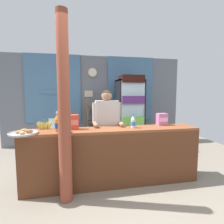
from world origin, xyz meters
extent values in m
plane|color=gray|center=(0.00, 1.13, 0.00)|extent=(7.31, 7.31, 0.00)
cube|color=slate|center=(0.00, 2.87, 1.30)|extent=(5.24, 0.12, 2.59)
cube|color=teal|center=(-1.19, 2.78, 1.64)|extent=(1.51, 0.04, 1.90)
ellipsoid|color=teal|center=(-1.19, 2.76, 1.54)|extent=(0.83, 0.10, 0.16)
cube|color=teal|center=(1.06, 2.78, 1.64)|extent=(1.40, 0.04, 1.90)
ellipsoid|color=teal|center=(1.06, 2.76, 1.54)|extent=(0.77, 0.10, 0.16)
cylinder|color=tan|center=(-0.09, 2.79, 2.12)|extent=(0.27, 0.03, 0.27)
cylinder|color=white|center=(-0.09, 2.78, 2.12)|extent=(0.23, 0.01, 0.23)
cube|color=beige|center=(-0.21, 2.79, 1.50)|extent=(0.24, 0.02, 0.18)
cube|color=brown|center=(0.02, 0.36, 0.91)|extent=(2.85, 0.47, 0.04)
cube|color=brown|center=(0.02, 0.15, 0.45)|extent=(2.85, 0.04, 0.89)
cube|color=brown|center=(-1.36, 0.36, 0.45)|extent=(0.08, 0.42, 0.89)
cube|color=brown|center=(1.41, 0.36, 0.45)|extent=(0.08, 0.42, 0.89)
cylinder|color=brown|center=(-0.72, 0.00, 0.64)|extent=(0.17, 0.17, 1.29)
cylinder|color=brown|center=(-0.72, 0.00, 1.93)|extent=(0.16, 0.16, 1.29)
ellipsoid|color=brown|center=(-0.65, 0.00, 0.95)|extent=(0.06, 0.05, 0.08)
cube|color=black|center=(0.88, 2.55, 0.94)|extent=(0.71, 0.04, 1.87)
cube|color=black|center=(0.55, 2.27, 0.94)|extent=(0.04, 0.59, 1.87)
cube|color=black|center=(1.22, 2.27, 0.94)|extent=(0.04, 0.59, 1.87)
cube|color=black|center=(0.88, 2.27, 1.85)|extent=(0.71, 0.59, 0.04)
cube|color=black|center=(0.88, 2.27, 0.04)|extent=(0.71, 0.59, 0.08)
cube|color=silver|center=(0.88, 1.98, 0.99)|extent=(0.65, 0.02, 1.71)
cylinder|color=#B7B7BC|center=(1.18, 1.95, 0.94)|extent=(0.02, 0.02, 0.40)
cube|color=silver|center=(0.88, 2.27, 0.69)|extent=(0.63, 0.51, 0.02)
cube|color=#75C64C|center=(0.88, 2.15, 0.80)|extent=(0.59, 0.47, 0.20)
cube|color=silver|center=(0.88, 2.27, 1.23)|extent=(0.63, 0.51, 0.02)
cube|color=#56286B|center=(0.88, 2.15, 1.34)|extent=(0.59, 0.47, 0.20)
cube|color=silver|center=(0.88, 2.27, 1.77)|extent=(0.63, 0.51, 0.02)
cube|color=black|center=(0.88, 2.15, 1.88)|extent=(0.59, 0.47, 0.20)
cube|color=brown|center=(-0.27, 2.49, 0.67)|extent=(0.04, 0.28, 1.34)
cube|color=brown|center=(0.17, 2.49, 0.67)|extent=(0.04, 0.28, 1.34)
cube|color=brown|center=(-0.05, 2.49, 1.14)|extent=(0.44, 0.28, 0.02)
cylinder|color=#56286B|center=(-0.12, 2.49, 1.20)|extent=(0.05, 0.05, 0.10)
cylinder|color=orange|center=(0.01, 2.49, 1.22)|extent=(0.05, 0.05, 0.13)
cube|color=brown|center=(-0.05, 2.49, 0.74)|extent=(0.44, 0.28, 0.02)
cylinder|color=silver|center=(-0.12, 2.49, 0.80)|extent=(0.06, 0.06, 0.11)
cylinder|color=silver|center=(0.01, 2.49, 0.80)|extent=(0.06, 0.06, 0.10)
cube|color=brown|center=(-0.05, 2.49, 0.34)|extent=(0.44, 0.28, 0.02)
cylinder|color=silver|center=(-0.12, 2.49, 0.43)|extent=(0.05, 0.05, 0.16)
cylinder|color=silver|center=(0.01, 2.49, 0.40)|extent=(0.06, 0.06, 0.10)
cube|color=silver|center=(-1.11, 2.07, 0.44)|extent=(0.52, 0.52, 0.04)
cube|color=silver|center=(-1.07, 2.27, 0.66)|extent=(0.42, 0.13, 0.40)
cylinder|color=silver|center=(-1.34, 1.93, 0.22)|extent=(0.04, 0.04, 0.44)
cylinder|color=silver|center=(-0.97, 1.85, 0.22)|extent=(0.04, 0.04, 0.44)
cylinder|color=silver|center=(-1.26, 2.30, 0.22)|extent=(0.04, 0.04, 0.44)
cylinder|color=silver|center=(-0.89, 2.22, 0.22)|extent=(0.04, 0.04, 0.44)
cube|color=silver|center=(-1.31, 2.11, 0.56)|extent=(0.12, 0.40, 0.03)
cube|color=silver|center=(-0.92, 2.03, 0.56)|extent=(0.12, 0.40, 0.03)
cylinder|color=#28282D|center=(-0.11, 0.74, 0.40)|extent=(0.11, 0.11, 0.81)
cylinder|color=#28282D|center=(0.07, 0.74, 0.40)|extent=(0.11, 0.11, 0.81)
cube|color=#BCB7B2|center=(-0.02, 0.74, 1.09)|extent=(0.41, 0.20, 0.57)
sphere|color=#997051|center=(-0.02, 0.74, 1.46)|extent=(0.19, 0.19, 0.19)
ellipsoid|color=#2D2319|center=(-0.02, 0.75, 1.51)|extent=(0.18, 0.18, 0.10)
cylinder|color=#BCB7B2|center=(-0.25, 0.74, 1.15)|extent=(0.08, 0.08, 0.37)
cylinder|color=#997051|center=(-0.25, 0.59, 0.97)|extent=(0.07, 0.26, 0.07)
sphere|color=#997051|center=(-0.25, 0.46, 0.97)|extent=(0.08, 0.08, 0.08)
cylinder|color=#BCB7B2|center=(0.20, 0.74, 1.15)|extent=(0.08, 0.08, 0.37)
cylinder|color=#997051|center=(0.20, 0.59, 0.97)|extent=(0.07, 0.26, 0.07)
sphere|color=#997051|center=(0.20, 0.46, 0.97)|extent=(0.08, 0.08, 0.08)
cylinder|color=orange|center=(-0.84, 0.28, 1.03)|extent=(0.08, 0.08, 0.19)
cone|color=orange|center=(-0.84, 0.28, 1.16)|extent=(0.08, 0.08, 0.09)
cylinder|color=white|center=(-0.84, 0.28, 1.22)|extent=(0.04, 0.04, 0.03)
cylinder|color=#194C99|center=(-0.84, 0.28, 1.03)|extent=(0.09, 0.09, 0.09)
cylinder|color=silver|center=(0.36, 0.36, 1.00)|extent=(0.07, 0.07, 0.14)
cone|color=silver|center=(0.36, 0.36, 1.11)|extent=(0.07, 0.07, 0.07)
cylinder|color=blue|center=(0.36, 0.36, 1.15)|extent=(0.03, 0.03, 0.02)
cylinder|color=blue|center=(0.36, 0.36, 1.00)|extent=(0.07, 0.07, 0.07)
cube|color=#B76699|center=(0.96, 0.52, 1.04)|extent=(0.17, 0.14, 0.21)
cube|color=#F7A5D8|center=(0.96, 0.45, 1.04)|extent=(0.16, 0.00, 0.07)
cube|color=#E5422D|center=(-0.62, 0.44, 1.05)|extent=(0.17, 0.12, 0.23)
cube|color=#FF826D|center=(-0.62, 0.38, 1.05)|extent=(0.16, 0.00, 0.08)
cylinder|color=#BCBCC1|center=(-1.31, 0.21, 0.94)|extent=(0.38, 0.38, 0.02)
torus|color=#BCBCC1|center=(-1.31, 0.21, 0.95)|extent=(0.39, 0.39, 0.02)
ellipsoid|color=#A36638|center=(-1.22, 0.20, 0.97)|extent=(0.10, 0.06, 0.06)
ellipsoid|color=#C68947|center=(-1.33, 0.33, 0.97)|extent=(0.09, 0.07, 0.04)
ellipsoid|color=#B2753D|center=(-1.36, 0.22, 0.97)|extent=(0.10, 0.06, 0.04)
ellipsoid|color=tan|center=(-1.30, 0.16, 0.96)|extent=(0.07, 0.09, 0.04)
ellipsoid|color=#CCC14C|center=(-1.16, 0.54, 0.98)|extent=(0.09, 0.03, 0.13)
ellipsoid|color=#CCC14C|center=(-1.13, 0.53, 0.99)|extent=(0.08, 0.04, 0.15)
ellipsoid|color=#CCC14C|center=(-1.11, 0.53, 0.99)|extent=(0.06, 0.04, 0.14)
ellipsoid|color=#CCC14C|center=(-1.08, 0.53, 1.00)|extent=(0.04, 0.04, 0.15)
ellipsoid|color=#CCC14C|center=(-1.05, 0.52, 0.99)|extent=(0.07, 0.04, 0.14)
ellipsoid|color=#CCC14C|center=(-1.02, 0.54, 0.99)|extent=(0.08, 0.04, 0.14)
ellipsoid|color=#CCC14C|center=(-0.99, 0.52, 0.99)|extent=(0.09, 0.04, 0.14)
cylinder|color=olive|center=(-1.08, 0.53, 1.06)|extent=(0.02, 0.02, 0.05)
camera|label=1|loc=(-0.56, -2.45, 1.50)|focal=28.50mm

